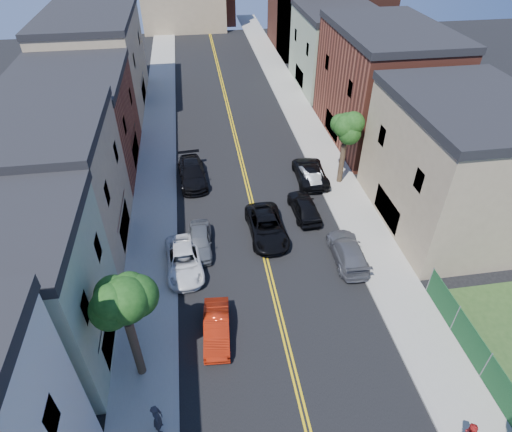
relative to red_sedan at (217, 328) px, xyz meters
name	(u,v)px	position (x,y,z in m)	size (l,w,h in m)	color
sidewalk_left	(157,141)	(-4.10, 24.24, -0.60)	(3.20, 100.00, 0.15)	gray
sidewalk_right	(310,130)	(11.70, 24.24, -0.60)	(3.20, 100.00, 0.15)	gray
curb_left	(174,139)	(-2.35, 24.24, -0.60)	(0.30, 100.00, 0.15)	gray
curb_right	(294,131)	(9.95, 24.24, -0.60)	(0.30, 100.00, 0.15)	gray
bldg_left_palegrn	(3,304)	(-10.20, 0.24, 3.58)	(9.00, 8.00, 8.50)	gray
bldg_left_tan_near	(45,195)	(-10.20, 9.24, 3.83)	(9.00, 10.00, 9.00)	#998466
bldg_left_brick	(77,127)	(-10.20, 20.24, 3.33)	(9.00, 12.00, 8.00)	brown
bldg_left_tan_far	(97,64)	(-10.20, 34.24, 4.08)	(9.00, 16.00, 9.50)	#998466
bldg_right_tan	(455,168)	(17.80, 8.24, 3.83)	(9.00, 12.00, 9.00)	#998466
bldg_right_brick	(381,88)	(17.80, 22.24, 4.33)	(9.00, 14.00, 10.00)	brown
bldg_right_palegrn	(336,51)	(17.80, 36.24, 3.58)	(9.00, 12.00, 8.50)	gray
fence_right	(503,393)	(13.30, -6.26, 0.43)	(0.04, 15.00, 1.90)	#143F1E
tree_left_mid	(118,287)	(-4.08, -1.75, 5.91)	(5.20, 5.20, 9.29)	#3E301F
tree_right_far	(348,121)	(11.72, 14.25, 5.08)	(4.40, 4.40, 8.03)	#3E301F
red_sedan	(217,328)	(0.00, 0.00, 0.00)	(1.43, 4.09, 1.35)	#AD200B
white_pickup	(184,261)	(-1.70, 5.72, 0.03)	(2.33, 5.06, 1.41)	silver
grey_car_left	(200,241)	(-0.58, 7.52, 0.04)	(1.70, 4.21, 1.44)	#595D61
black_car_left	(192,173)	(-0.78, 16.37, 0.12)	(2.24, 5.50, 1.60)	black
grey_car_right	(348,251)	(9.30, 4.92, 0.05)	(2.03, 5.00, 1.45)	#54555B
black_car_right	(304,206)	(7.60, 10.28, 0.09)	(1.81, 4.50, 1.53)	black
silver_car_right	(310,174)	(9.18, 14.81, 0.04)	(1.52, 4.36, 1.44)	#B8BDC1
dark_car_right_far	(310,172)	(9.30, 15.10, 0.08)	(2.49, 5.40, 1.50)	black
black_suv_lane	(267,227)	(4.30, 8.28, 0.09)	(2.54, 5.50, 1.53)	black
pedestrian_left	(158,418)	(-3.08, -4.97, 0.45)	(0.71, 0.46, 1.94)	#25252C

